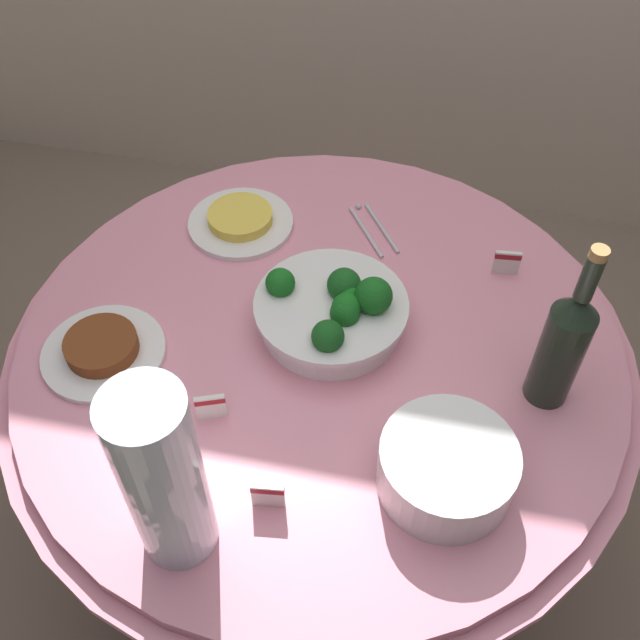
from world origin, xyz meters
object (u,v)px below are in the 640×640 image
food_plate_stir_fry (103,349)px  food_plate_fried_egg (240,221)px  wine_bottle (563,345)px  serving_tongs (372,228)px  label_placard_rear (268,494)px  plate_stack (447,468)px  broccoli_bowl (333,311)px  label_placard_front (211,406)px  label_placard_mid (507,261)px  decorative_fruit_vase (166,487)px

food_plate_stir_fry → food_plate_fried_egg: 0.41m
wine_bottle → food_plate_stir_fry: 0.78m
serving_tongs → label_placard_rear: (-0.05, -0.65, 0.03)m
plate_stack → label_placard_rear: plate_stack is taller
broccoli_bowl → food_plate_stir_fry: bearing=-158.6°
wine_bottle → food_plate_fried_egg: size_ratio=1.53×
wine_bottle → label_placard_front: (-0.54, -0.17, -0.10)m
label_placard_front → label_placard_rear: same height
plate_stack → serving_tongs: (-0.20, 0.56, -0.04)m
label_placard_mid → plate_stack: bearing=-98.4°
serving_tongs → label_placard_front: label_placard_front is taller
broccoli_bowl → plate_stack: bearing=-50.3°
plate_stack → serving_tongs: plate_stack is taller
label_placard_mid → label_placard_rear: same height
wine_bottle → plate_stack: bearing=-126.2°
food_plate_fried_egg → label_placard_rear: size_ratio=4.00×
label_placard_rear → broccoli_bowl: bearing=86.1°
label_placard_front → label_placard_mid: bearing=43.9°
food_plate_stir_fry → label_placard_mid: label_placard_mid is taller
food_plate_fried_egg → serving_tongs: bearing=9.5°
serving_tongs → label_placard_front: bearing=-109.8°
wine_bottle → label_placard_mid: wine_bottle is taller
plate_stack → food_plate_fried_egg: (-0.48, 0.51, -0.03)m
plate_stack → food_plate_stir_fry: (-0.62, 0.13, -0.03)m
label_placard_rear → plate_stack: bearing=19.9°
broccoli_bowl → serving_tongs: 0.28m
label_placard_mid → label_placard_rear: size_ratio=1.00×
serving_tongs → food_plate_stir_fry: bearing=-133.9°
serving_tongs → food_plate_stir_fry: 0.60m
plate_stack → label_placard_rear: 0.27m
serving_tongs → plate_stack: bearing=-69.9°
wine_bottle → decorative_fruit_vase: decorative_fruit_vase is taller
food_plate_fried_egg → label_placard_front: (0.09, -0.47, 0.02)m
broccoli_bowl → serving_tongs: bearing=84.3°
broccoli_bowl → label_placard_front: size_ratio=5.09×
wine_bottle → label_placard_mid: (-0.08, 0.28, -0.10)m
plate_stack → label_placard_mid: plate_stack is taller
label_placard_mid → serving_tongs: bearing=165.4°
plate_stack → label_placard_rear: bearing=-160.1°
decorative_fruit_vase → food_plate_fried_egg: size_ratio=1.55×
decorative_fruit_vase → serving_tongs: 0.76m
food_plate_fried_egg → label_placard_mid: bearing=-2.7°
serving_tongs → food_plate_stir_fry: size_ratio=0.72×
serving_tongs → food_plate_fried_egg: bearing=-170.5°
food_plate_stir_fry → label_placard_front: (0.23, -0.08, 0.02)m
label_placard_rear → wine_bottle: bearing=36.4°
wine_bottle → label_placard_front: size_ratio=6.11×
wine_bottle → label_placard_rear: 0.52m
food_plate_fried_egg → label_placard_rear: 0.64m
serving_tongs → label_placard_front: size_ratio=2.87×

